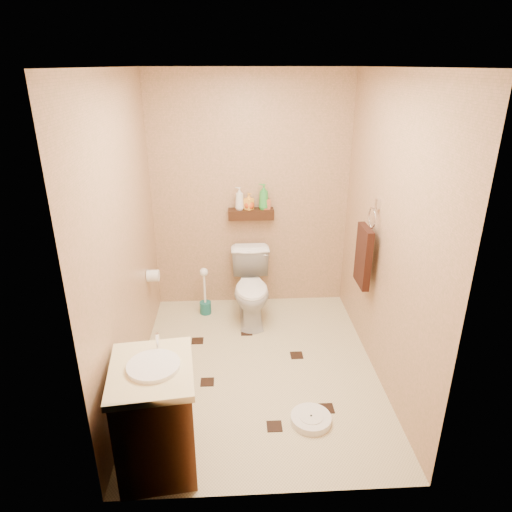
{
  "coord_description": "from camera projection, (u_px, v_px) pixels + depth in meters",
  "views": [
    {
      "loc": [
        -0.19,
        -3.24,
        2.42
      ],
      "look_at": [
        -0.0,
        0.25,
        0.94
      ],
      "focal_mm": 32.0,
      "sensor_mm": 36.0,
      "label": 1
    }
  ],
  "objects": [
    {
      "name": "ground",
      "position": [
        258.0,
        368.0,
        3.93
      ],
      "size": [
        2.5,
        2.5,
        0.0
      ],
      "primitive_type": "plane",
      "color": "beige",
      "rests_on": "ground"
    },
    {
      "name": "wall_back",
      "position": [
        251.0,
        195.0,
        4.61
      ],
      "size": [
        2.0,
        0.04,
        2.4
      ],
      "primitive_type": "cube",
      "color": "tan",
      "rests_on": "ground"
    },
    {
      "name": "wall_front",
      "position": [
        272.0,
        324.0,
        2.31
      ],
      "size": [
        2.0,
        0.04,
        2.4
      ],
      "primitive_type": "cube",
      "color": "tan",
      "rests_on": "ground"
    },
    {
      "name": "wall_left",
      "position": [
        125.0,
        240.0,
        3.41
      ],
      "size": [
        0.04,
        2.5,
        2.4
      ],
      "primitive_type": "cube",
      "color": "tan",
      "rests_on": "ground"
    },
    {
      "name": "wall_right",
      "position": [
        387.0,
        235.0,
        3.51
      ],
      "size": [
        0.04,
        2.5,
        2.4
      ],
      "primitive_type": "cube",
      "color": "tan",
      "rests_on": "ground"
    },
    {
      "name": "ceiling",
      "position": [
        258.0,
        67.0,
        3.0
      ],
      "size": [
        2.0,
        2.5,
        0.02
      ],
      "primitive_type": "cube",
      "color": "silver",
      "rests_on": "wall_back"
    },
    {
      "name": "wall_shelf",
      "position": [
        251.0,
        214.0,
        4.61
      ],
      "size": [
        0.46,
        0.14,
        0.1
      ],
      "primitive_type": "cube",
      "color": "#361A0E",
      "rests_on": "wall_back"
    },
    {
      "name": "floor_accents",
      "position": [
        256.0,
        370.0,
        3.89
      ],
      "size": [
        1.15,
        1.37,
        0.01
      ],
      "color": "black",
      "rests_on": "ground"
    },
    {
      "name": "toilet",
      "position": [
        252.0,
        288.0,
        4.56
      ],
      "size": [
        0.4,
        0.69,
        0.7
      ],
      "primitive_type": "imported",
      "rotation": [
        0.0,
        0.0,
        0.01
      ],
      "color": "white",
      "rests_on": "ground"
    },
    {
      "name": "vanity",
      "position": [
        156.0,
        415.0,
        2.87
      ],
      "size": [
        0.56,
        0.66,
        0.85
      ],
      "rotation": [
        0.0,
        0.0,
        0.12
      ],
      "color": "brown",
      "rests_on": "ground"
    },
    {
      "name": "bathroom_scale",
      "position": [
        311.0,
        419.0,
        3.32
      ],
      "size": [
        0.31,
        0.31,
        0.06
      ],
      "rotation": [
        0.0,
        0.0,
        0.05
      ],
      "color": "white",
      "rests_on": "ground"
    },
    {
      "name": "toilet_brush",
      "position": [
        205.0,
        298.0,
        4.73
      ],
      "size": [
        0.12,
        0.12,
        0.52
      ],
      "color": "#186360",
      "rests_on": "ground"
    },
    {
      "name": "towel_ring",
      "position": [
        364.0,
        254.0,
        3.84
      ],
      "size": [
        0.12,
        0.3,
        0.76
      ],
      "color": "silver",
      "rests_on": "wall_right"
    },
    {
      "name": "toilet_paper",
      "position": [
        153.0,
        276.0,
        4.25
      ],
      "size": [
        0.12,
        0.11,
        0.12
      ],
      "color": "white",
      "rests_on": "wall_left"
    },
    {
      "name": "bottle_a",
      "position": [
        239.0,
        198.0,
        4.54
      ],
      "size": [
        0.1,
        0.1,
        0.23
      ],
      "primitive_type": "imported",
      "rotation": [
        0.0,
        0.0,
        4.58
      ],
      "color": "silver",
      "rests_on": "wall_shelf"
    },
    {
      "name": "bottle_b",
      "position": [
        249.0,
        201.0,
        4.56
      ],
      "size": [
        0.11,
        0.11,
        0.17
      ],
      "primitive_type": "imported",
      "rotation": [
        0.0,
        0.0,
        0.76
      ],
      "color": "#FFAE35",
      "rests_on": "wall_shelf"
    },
    {
      "name": "bottle_c",
      "position": [
        249.0,
        203.0,
        4.56
      ],
      "size": [
        0.14,
        0.14,
        0.13
      ],
      "primitive_type": "imported",
      "rotation": [
        0.0,
        0.0,
        3.98
      ],
      "color": "#D04818",
      "rests_on": "wall_shelf"
    },
    {
      "name": "bottle_d",
      "position": [
        264.0,
        197.0,
        4.55
      ],
      "size": [
        0.12,
        0.12,
        0.26
      ],
      "primitive_type": "imported",
      "rotation": [
        0.0,
        0.0,
        4.5
      ],
      "color": "green",
      "rests_on": "wall_shelf"
    },
    {
      "name": "bottle_e",
      "position": [
        266.0,
        202.0,
        4.57
      ],
      "size": [
        0.09,
        0.09,
        0.16
      ],
      "primitive_type": "imported",
      "rotation": [
        0.0,
        0.0,
        5.07
      ],
      "color": "#C46141",
      "rests_on": "wall_shelf"
    }
  ]
}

